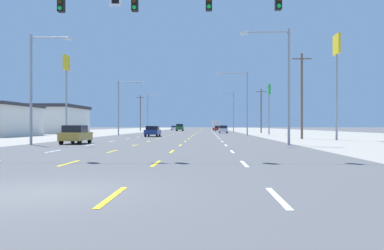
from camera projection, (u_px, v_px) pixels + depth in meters
ground_plane at (186, 134)px, 75.16m from camera, size 572.00×572.00×0.00m
lot_apron_left at (54, 134)px, 76.04m from camera, size 28.00×440.00×0.01m
lot_apron_right at (321, 134)px, 74.28m from camera, size 28.00×440.00×0.01m
lane_markings at (193, 131)px, 113.64m from camera, size 10.64×227.60×0.01m
signal_span_wire at (129, 41)px, 19.58m from camera, size 27.63×0.53×9.50m
hatchback_far_left_nearest at (76, 134)px, 33.68m from camera, size 1.72×3.90×1.54m
sedan_inner_left_near at (153, 131)px, 55.59m from camera, size 1.80×4.50×1.46m
hatchback_far_right_mid at (223, 129)px, 82.63m from camera, size 1.72×3.90×1.54m
suv_inner_left_midfar at (180, 127)px, 113.47m from camera, size 1.98×4.90×1.98m
sedan_far_right_far at (218, 128)px, 113.53m from camera, size 1.80×4.50×1.46m
box_truck_far_right_farther at (216, 125)px, 133.52m from camera, size 2.40×7.20×3.23m
sedan_far_left_farthest at (174, 128)px, 137.53m from camera, size 1.80×4.50×1.46m
storefront_left_row_2 at (57, 119)px, 79.74m from camera, size 9.23×15.69×5.48m
pole_sign_left_row_1 at (66, 75)px, 51.12m from camera, size 0.24×2.03×10.38m
pole_sign_right_row_1 at (337, 61)px, 42.67m from camera, size 0.24×1.93×11.11m
pole_sign_right_row_2 at (269, 97)px, 69.65m from camera, size 0.24×1.97×8.53m
streetlight_left_row_0 at (35, 81)px, 32.18m from camera, size 3.36×0.26×8.74m
streetlight_right_row_0 at (284, 78)px, 31.49m from camera, size 3.81×0.26×9.04m
streetlight_left_row_1 at (122, 103)px, 64.20m from camera, size 4.39×0.26×8.61m
streetlight_right_row_1 at (244, 98)px, 63.52m from camera, size 4.77×0.26×9.98m
streetlight_left_row_2 at (150, 110)px, 96.22m from camera, size 4.76×0.26×8.92m
streetlight_right_row_2 at (232, 109)px, 95.53m from camera, size 3.71×0.26×9.34m
utility_pole_right_row_0 at (302, 94)px, 46.13m from camera, size 2.20×0.26×9.71m
utility_pole_right_row_1 at (261, 110)px, 83.69m from camera, size 2.20×0.26×9.09m
utility_pole_left_row_2 at (140, 112)px, 112.98m from camera, size 2.20×0.26×9.96m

